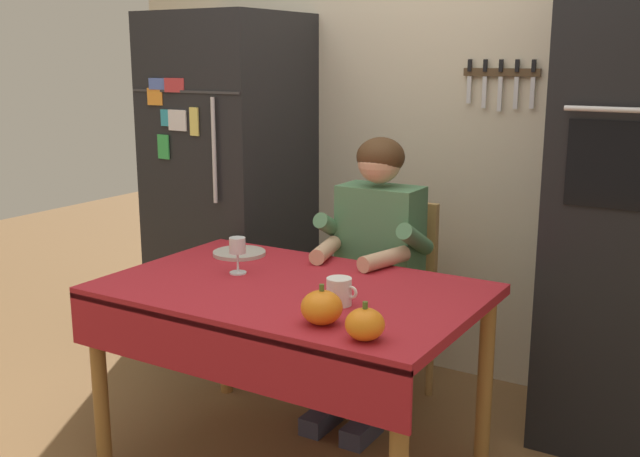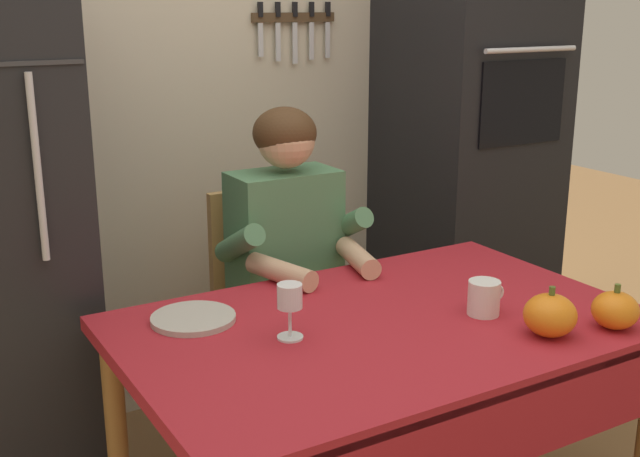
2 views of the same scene
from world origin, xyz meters
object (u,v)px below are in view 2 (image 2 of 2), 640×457
Objects in this scene: pumpkin_large at (615,310)px; chair_behind_person at (270,307)px; dining_table at (388,352)px; pumpkin_medium at (550,315)px; wine_glass at (290,300)px; wall_oven at (468,131)px; coffee_mug at (485,298)px; serving_tray at (193,318)px; seated_person at (295,261)px.

chair_behind_person is at bearing 112.04° from pumpkin_large.
chair_behind_person is at bearing 86.81° from dining_table.
pumpkin_medium is at bearing 164.25° from pumpkin_large.
wine_glass is at bearing 154.00° from pumpkin_large.
wall_oven is 1.60m from wine_glass.
coffee_mug is 0.79× the size of wine_glass.
pumpkin_large is (-0.55, -1.25, -0.26)m from wall_oven.
wine_glass reaches higher than serving_tray.
chair_behind_person is (0.04, 0.79, -0.14)m from dining_table.
coffee_mug is 0.95× the size of pumpkin_large.
wine_glass is 0.67m from pumpkin_medium.
pumpkin_medium is 0.94m from serving_tray.
wall_oven is 1.65m from serving_tray.
coffee_mug is 0.51× the size of serving_tray.
chair_behind_person is 0.29m from seated_person.
wall_oven is 1.15m from chair_behind_person.
wall_oven is at bearing 41.31° from dining_table.
chair_behind_person reaches higher than pumpkin_medium.
wall_oven reaches higher than coffee_mug.
pumpkin_large is at bearing -15.75° from pumpkin_medium.
seated_person is 5.43× the size of serving_tray.
chair_behind_person is 8.01× the size of coffee_mug.
wall_oven is at bearing 17.59° from seated_person.
wall_oven reaches higher than seated_person.
dining_table is 10.27× the size of pumpkin_medium.
wine_glass is at bearing 166.56° from coffee_mug.
wine_glass reaches higher than pumpkin_medium.
serving_tray is (-1.49, -0.64, -0.30)m from wall_oven.
seated_person reaches higher than pumpkin_large.
wine_glass is (-0.54, 0.13, 0.06)m from coffee_mug.
wall_oven is 2.26× the size of chair_behind_person.
pumpkin_large is (0.50, -0.32, 0.13)m from dining_table.
coffee_mug is 0.85× the size of pumpkin_medium.
chair_behind_person reaches higher than wine_glass.
dining_table is at bearing -94.19° from seated_person.
serving_tray reaches higher than dining_table.
wall_oven is 15.40× the size of pumpkin_medium.
wall_oven is 1.10m from seated_person.
wall_oven is at bearing 51.90° from coffee_mug.
wine_glass is at bearing -53.73° from serving_tray.
pumpkin_large is (0.77, -0.38, -0.05)m from wine_glass.
seated_person reaches higher than wine_glass.
chair_behind_person is at bearing -172.63° from wall_oven.
wine_glass is (-0.27, 0.05, 0.19)m from dining_table.
wine_glass is (-0.32, -0.55, 0.11)m from seated_person.
coffee_mug is 0.56m from wine_glass.
wine_glass is 1.08× the size of pumpkin_medium.
chair_behind_person is at bearing 90.00° from seated_person.
seated_person is (-0.00, -0.19, 0.23)m from chair_behind_person.
pumpkin_large is at bearing -64.03° from seated_person.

